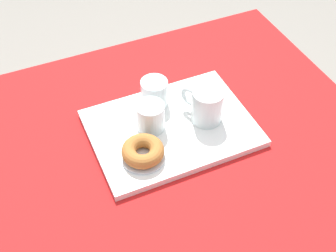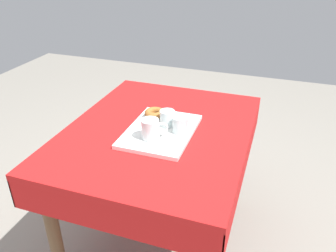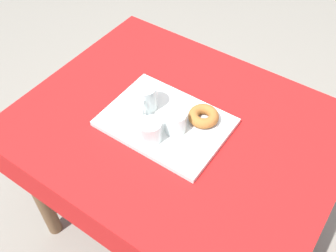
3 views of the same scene
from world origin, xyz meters
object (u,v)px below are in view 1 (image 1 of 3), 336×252
water_glass_near (151,118)px  water_glass_far (154,94)px  dining_table (163,169)px  tea_mug_left (206,106)px  sugar_donut_left (143,151)px  serving_tray (171,128)px  donut_plate_left (143,157)px

water_glass_near → water_glass_far: 0.09m
dining_table → water_glass_near: 0.18m
tea_mug_left → water_glass_near: 0.15m
water_glass_near → water_glass_far: size_ratio=1.00×
water_glass_near → sugar_donut_left: (-0.06, -0.09, -0.01)m
tea_mug_left → water_glass_far: (-0.10, 0.11, -0.01)m
dining_table → tea_mug_left: size_ratio=9.52×
dining_table → water_glass_far: size_ratio=14.28×
tea_mug_left → water_glass_far: size_ratio=1.50×
tea_mug_left → serving_tray: bearing=172.3°
tea_mug_left → sugar_donut_left: tea_mug_left is taller
serving_tray → tea_mug_left: bearing=-7.7°
dining_table → donut_plate_left: donut_plate_left is taller
serving_tray → donut_plate_left: donut_plate_left is taller
donut_plate_left → sugar_donut_left: sugar_donut_left is taller
serving_tray → tea_mug_left: size_ratio=3.61×
donut_plate_left → sugar_donut_left: size_ratio=1.06×
tea_mug_left → donut_plate_left: tea_mug_left is taller
water_glass_near → donut_plate_left: size_ratio=0.70×
water_glass_far → sugar_donut_left: bearing=-121.0°
water_glass_near → water_glass_far: (0.04, 0.08, -0.00)m
donut_plate_left → water_glass_far: bearing=59.0°
dining_table → sugar_donut_left: bearing=-147.8°
serving_tray → water_glass_near: water_glass_near is taller
donut_plate_left → tea_mug_left: bearing=16.1°
donut_plate_left → water_glass_near: bearing=57.1°
tea_mug_left → donut_plate_left: size_ratio=1.05×
water_glass_far → sugar_donut_left: water_glass_far is taller
water_glass_far → sugar_donut_left: (-0.10, -0.17, -0.01)m
water_glass_far → donut_plate_left: (-0.10, -0.17, -0.03)m
serving_tray → tea_mug_left: 0.11m
serving_tray → water_glass_far: bearing=94.4°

